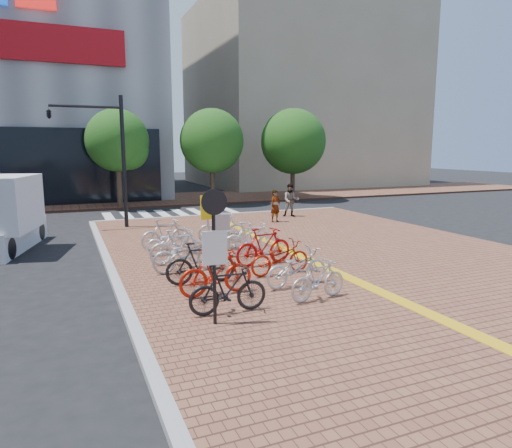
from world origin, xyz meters
name	(u,v)px	position (x,y,z in m)	size (l,w,h in m)	color
ground	(263,278)	(0.00, 0.00, 0.00)	(120.00, 120.00, 0.00)	black
sidewalk	(485,320)	(3.00, -5.00, 0.07)	(14.00, 34.00, 0.15)	brown
tactile_strip	(450,323)	(2.00, -5.00, 0.16)	(0.40, 34.00, 0.01)	gold
kerb_west	(157,384)	(-4.00, -5.00, 0.08)	(0.25, 34.00, 0.15)	gray
kerb_north	(226,215)	(3.00, 12.00, 0.08)	(14.00, 0.25, 0.15)	gray
far_sidewalk	(144,200)	(0.00, 21.00, 0.07)	(70.00, 8.00, 0.15)	brown
building_beige	(298,97)	(18.00, 32.00, 9.00)	(20.00, 18.00, 18.00)	gray
crosswalk	(173,214)	(0.50, 14.00, 0.01)	(7.50, 4.00, 0.01)	silver
street_trees	(227,142)	(5.04, 17.45, 4.10)	(16.20, 4.60, 6.35)	#38281E
bike_0	(228,290)	(-2.00, -2.67, 0.68)	(0.50, 1.76, 1.06)	black
bike_1	(216,272)	(-1.86, -1.38, 0.72)	(0.54, 1.90, 1.14)	#B81E0D
bike_2	(201,263)	(-1.93, -0.31, 0.72)	(0.53, 1.88, 1.13)	black
bike_3	(186,254)	(-2.00, 0.99, 0.67)	(0.69, 1.99, 1.05)	#B2B2B7
bike_4	(179,247)	(-1.98, 1.94, 0.70)	(0.52, 1.83, 1.10)	silver
bike_5	(172,242)	(-1.91, 3.29, 0.61)	(0.60, 1.73, 0.91)	white
bike_6	(166,234)	(-1.91, 4.30, 0.69)	(0.51, 1.81, 1.09)	#B8B8BD
bike_7	(318,280)	(0.27, -2.65, 0.63)	(0.45, 1.60, 0.96)	#B3B4B8
bike_8	(297,267)	(0.31, -1.48, 0.65)	(0.66, 1.89, 0.99)	silver
bike_9	(280,258)	(0.39, -0.30, 0.64)	(0.65, 1.85, 0.97)	#9F1F0B
bike_10	(264,246)	(0.39, 0.84, 0.73)	(0.55, 1.94, 1.17)	#A60C0B
bike_11	(251,239)	(0.50, 2.10, 0.73)	(0.55, 1.95, 1.17)	silver
bike_12	(236,236)	(0.37, 3.22, 0.64)	(0.65, 1.86, 0.98)	silver
bike_13	(222,228)	(0.29, 4.55, 0.70)	(0.52, 1.84, 1.11)	silver
pedestrian_a	(275,206)	(4.29, 8.27, 0.94)	(0.57, 0.38, 1.57)	gray
pedestrian_b	(291,200)	(5.82, 9.61, 1.01)	(0.84, 0.65, 1.73)	#474D5B
utility_box	(221,231)	(-0.11, 3.48, 0.79)	(0.59, 0.43, 1.28)	#A6A7AB
yellow_sign	(208,212)	(-0.58, 3.48, 1.50)	(0.53, 0.12, 1.95)	#B7B7BC
notice_sign	(214,240)	(-2.46, -3.19, 1.90)	(0.51, 0.15, 2.77)	black
traffic_light_pole	(90,137)	(-3.96, 9.64, 4.20)	(3.15, 1.21, 5.86)	black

